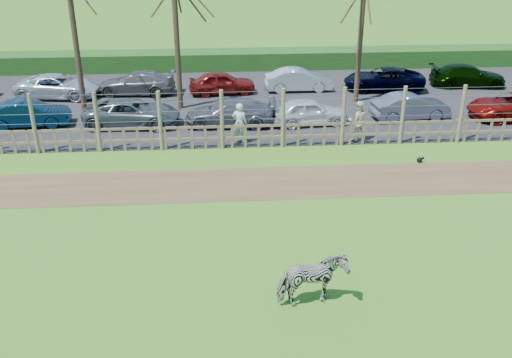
{
  "coord_description": "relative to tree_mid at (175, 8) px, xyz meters",
  "views": [
    {
      "loc": [
        -0.18,
        -14.07,
        8.82
      ],
      "look_at": [
        1.0,
        2.5,
        1.1
      ],
      "focal_mm": 40.0,
      "sensor_mm": 36.0,
      "label": 1
    }
  ],
  "objects": [
    {
      "name": "tree_mid",
      "position": [
        0.0,
        0.0,
        0.0
      ],
      "size": [
        4.8,
        4.8,
        6.83
      ],
      "color": "#3D2B1E",
      "rests_on": "ground"
    },
    {
      "name": "fence",
      "position": [
        2.0,
        -5.5,
        -4.06
      ],
      "size": [
        30.16,
        0.16,
        2.5
      ],
      "color": "brown",
      "rests_on": "ground"
    },
    {
      "name": "ground",
      "position": [
        2.0,
        -13.5,
        -4.87
      ],
      "size": [
        120.0,
        120.0,
        0.0
      ],
      "primitive_type": "plane",
      "color": "#5B902D",
      "rests_on": "ground"
    },
    {
      "name": "car_10",
      "position": [
        2.12,
        2.35,
        -4.23
      ],
      "size": [
        3.66,
        1.81,
        1.2
      ],
      "primitive_type": "imported",
      "rotation": [
        0.0,
        0.0,
        1.68
      ],
      "color": "maroon",
      "rests_on": "asphalt"
    },
    {
      "name": "visitor_b",
      "position": [
        7.75,
        -5.02,
        -3.96
      ],
      "size": [
        0.88,
        0.71,
        1.72
      ],
      "primitive_type": "imported",
      "rotation": [
        0.0,
        0.0,
        3.21
      ],
      "color": "beige",
      "rests_on": "asphalt"
    },
    {
      "name": "car_4",
      "position": [
        6.02,
        -2.86,
        -4.23
      ],
      "size": [
        3.64,
        1.75,
        1.2
      ],
      "primitive_type": "imported",
      "rotation": [
        0.0,
        0.0,
        1.67
      ],
      "color": "white",
      "rests_on": "asphalt"
    },
    {
      "name": "crow",
      "position": [
        9.68,
        -7.55,
        -4.75
      ],
      "size": [
        0.29,
        0.21,
        0.23
      ],
      "color": "black",
      "rests_on": "ground"
    },
    {
      "name": "car_1",
      "position": [
        -6.72,
        -2.28,
        -4.23
      ],
      "size": [
        3.77,
        1.72,
        1.2
      ],
      "primitive_type": "imported",
      "rotation": [
        0.0,
        0.0,
        1.7
      ],
      "color": "#08233E",
      "rests_on": "asphalt"
    },
    {
      "name": "dirt_strip",
      "position": [
        2.0,
        -9.0,
        -4.86
      ],
      "size": [
        34.0,
        2.8,
        0.01
      ],
      "primitive_type": "cube",
      "color": "brown",
      "rests_on": "ground"
    },
    {
      "name": "car_5",
      "position": [
        10.88,
        -2.49,
        -4.23
      ],
      "size": [
        3.76,
        1.66,
        1.2
      ],
      "primitive_type": "imported",
      "rotation": [
        0.0,
        0.0,
        1.68
      ],
      "color": "#54546C",
      "rests_on": "asphalt"
    },
    {
      "name": "car_13",
      "position": [
        15.89,
        2.87,
        -4.23
      ],
      "size": [
        4.28,
        2.07,
        1.2
      ],
      "primitive_type": "imported",
      "rotation": [
        0.0,
        0.0,
        1.47
      ],
      "color": "black",
      "rests_on": "asphalt"
    },
    {
      "name": "car_3",
      "position": [
        2.4,
        -2.78,
        -4.23
      ],
      "size": [
        4.23,
        1.92,
        1.2
      ],
      "primitive_type": "imported",
      "rotation": [
        0.0,
        0.0,
        4.65
      ],
      "color": "slate",
      "rests_on": "asphalt"
    },
    {
      "name": "car_2",
      "position": [
        -2.06,
        -2.49,
        -4.23
      ],
      "size": [
        4.44,
        2.26,
        1.2
      ],
      "primitive_type": "imported",
      "rotation": [
        0.0,
        0.0,
        1.51
      ],
      "color": "#4F595F",
      "rests_on": "asphalt"
    },
    {
      "name": "car_8",
      "position": [
        -6.52,
        2.29,
        -4.23
      ],
      "size": [
        4.53,
        2.52,
        1.2
      ],
      "primitive_type": "imported",
      "rotation": [
        0.0,
        0.0,
        1.45
      ],
      "color": "silver",
      "rests_on": "asphalt"
    },
    {
      "name": "zebra",
      "position": [
        4.0,
        -16.14,
        -4.15
      ],
      "size": [
        1.81,
        1.11,
        1.43
      ],
      "primitive_type": "imported",
      "rotation": [
        0.0,
        0.0,
        1.79
      ],
      "color": "gray",
      "rests_on": "ground"
    },
    {
      "name": "hedge",
      "position": [
        2.0,
        8.0,
        -4.32
      ],
      "size": [
        46.0,
        2.0,
        1.1
      ],
      "primitive_type": "cube",
      "color": "#1E4716",
      "rests_on": "ground"
    },
    {
      "name": "car_12",
      "position": [
        10.99,
        2.46,
        -4.23
      ],
      "size": [
        4.5,
        2.44,
        1.2
      ],
      "primitive_type": "imported",
      "rotation": [
        0.0,
        0.0,
        4.61
      ],
      "color": "black",
      "rests_on": "asphalt"
    },
    {
      "name": "car_9",
      "position": [
        -2.47,
        2.62,
        -4.23
      ],
      "size": [
        4.26,
        2.03,
        1.2
      ],
      "primitive_type": "imported",
      "rotation": [
        0.0,
        0.0,
        4.63
      ],
      "color": "#5D5B5C",
      "rests_on": "asphalt"
    },
    {
      "name": "asphalt",
      "position": [
        2.0,
        1.0,
        -4.85
      ],
      "size": [
        44.0,
        13.0,
        0.04
      ],
      "primitive_type": "cube",
      "color": "#232326",
      "rests_on": "ground"
    },
    {
      "name": "car_11",
      "position": [
        6.31,
        2.68,
        -4.23
      ],
      "size": [
        3.67,
        1.36,
        1.2
      ],
      "primitive_type": "imported",
      "rotation": [
        0.0,
        0.0,
        1.6
      ],
      "color": "#B4C0C8",
      "rests_on": "asphalt"
    },
    {
      "name": "visitor_a",
      "position": [
        2.74,
        -4.98,
        -3.96
      ],
      "size": [
        0.72,
        0.58,
        1.72
      ],
      "primitive_type": "imported",
      "rotation": [
        0.0,
        0.0,
        2.85
      ],
      "color": "silver",
      "rests_on": "asphalt"
    }
  ]
}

